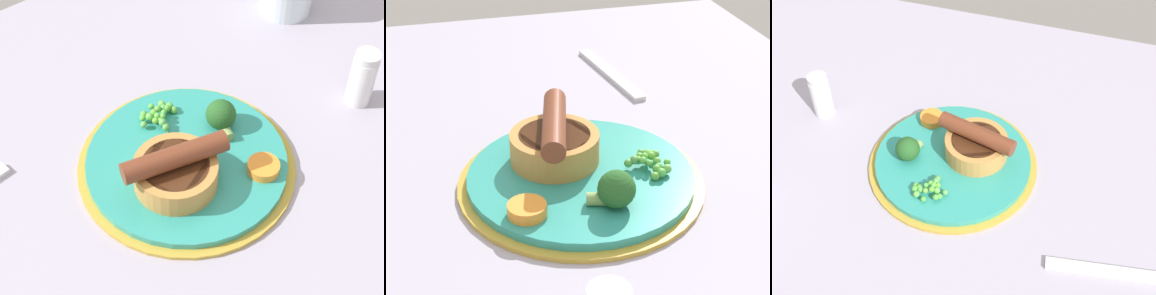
# 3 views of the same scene
# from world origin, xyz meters

# --- Properties ---
(dining_table) EXTENTS (1.10, 0.80, 0.03)m
(dining_table) POSITION_xyz_m (0.00, 0.00, 0.01)
(dining_table) COLOR #9E99AD
(dining_table) RESTS_ON ground
(dinner_plate) EXTENTS (0.25, 0.25, 0.01)m
(dinner_plate) POSITION_xyz_m (-0.01, 0.00, 0.04)
(dinner_plate) COLOR #B79333
(dinner_plate) RESTS_ON dining_table
(sausage_pudding) EXTENTS (0.12, 0.09, 0.06)m
(sausage_pudding) POSITION_xyz_m (-0.04, -0.02, 0.07)
(sausage_pudding) COLOR #BC8442
(sausage_pudding) RESTS_ON dinner_plate
(pea_pile) EXTENTS (0.05, 0.05, 0.02)m
(pea_pile) POSITION_xyz_m (0.01, 0.07, 0.05)
(pea_pile) COLOR #59A44E
(pea_pile) RESTS_ON dinner_plate
(broccoli_floret_near) EXTENTS (0.04, 0.05, 0.04)m
(broccoli_floret_near) POSITION_xyz_m (0.06, 0.02, 0.06)
(broccoli_floret_near) COLOR #235623
(broccoli_floret_near) RESTS_ON dinner_plate
(carrot_slice_1) EXTENTS (0.05, 0.05, 0.01)m
(carrot_slice_1) POSITION_xyz_m (0.05, -0.07, 0.05)
(carrot_slice_1) COLOR orange
(carrot_slice_1) RESTS_ON dinner_plate
(salt_shaker) EXTENTS (0.03, 0.03, 0.08)m
(salt_shaker) POSITION_xyz_m (0.23, -0.05, 0.07)
(salt_shaker) COLOR silver
(salt_shaker) RESTS_ON dining_table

